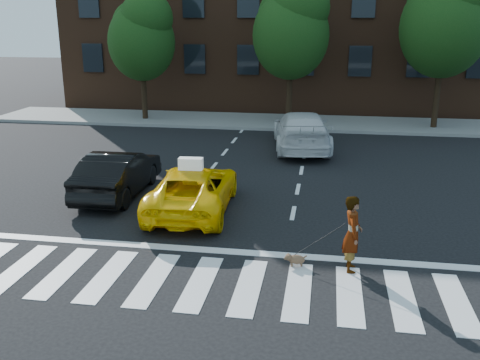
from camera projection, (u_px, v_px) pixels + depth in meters
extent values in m
plane|color=black|center=(200.00, 283.00, 10.93)|extent=(120.00, 120.00, 0.00)
cube|color=silver|center=(200.00, 283.00, 10.93)|extent=(13.00, 2.40, 0.01)
cube|color=silver|center=(216.00, 251.00, 12.44)|extent=(12.00, 0.30, 0.01)
cube|color=slate|center=(279.00, 122.00, 27.43)|extent=(30.00, 4.00, 0.15)
cube|color=#4E2D1C|center=(293.00, 4.00, 32.79)|extent=(26.00, 10.00, 12.00)
cylinder|color=black|center=(144.00, 90.00, 27.59)|extent=(0.28, 0.28, 3.25)
ellipsoid|color=#10380F|center=(141.00, 42.00, 26.89)|extent=(3.38, 3.38, 3.89)
sphere|color=#10380F|center=(147.00, 18.00, 26.30)|extent=(2.60, 2.60, 2.60)
sphere|color=#10380F|center=(136.00, 24.00, 26.94)|extent=(2.34, 2.34, 2.34)
cylinder|color=black|center=(289.00, 90.00, 26.39)|extent=(0.28, 0.28, 3.55)
ellipsoid|color=#10380F|center=(291.00, 35.00, 25.62)|extent=(3.69, 3.69, 4.25)
sphere|color=#10380F|center=(300.00, 7.00, 25.00)|extent=(2.84, 2.84, 2.84)
sphere|color=#10380F|center=(284.00, 15.00, 25.64)|extent=(2.56, 2.56, 2.56)
cylinder|color=black|center=(437.00, 90.00, 25.26)|extent=(0.28, 0.28, 3.85)
ellipsoid|color=#10380F|center=(444.00, 27.00, 24.43)|extent=(4.00, 4.00, 4.60)
sphere|color=#10380F|center=(437.00, 5.00, 24.43)|extent=(2.77, 2.77, 2.77)
imported|color=#FFC705|center=(193.00, 189.00, 14.90)|extent=(2.31, 4.60, 1.25)
imported|color=black|center=(118.00, 173.00, 16.20)|extent=(1.49, 4.16, 1.37)
imported|color=silver|center=(301.00, 131.00, 21.88)|extent=(2.83, 5.56, 1.55)
imported|color=#999999|center=(352.00, 234.00, 11.25)|extent=(0.44, 0.63, 1.67)
ellipsoid|color=olive|center=(297.00, 259.00, 11.63)|extent=(0.39, 0.26, 0.20)
sphere|color=olive|center=(288.00, 257.00, 11.61)|extent=(0.18, 0.18, 0.15)
sphere|color=olive|center=(286.00, 258.00, 11.61)|extent=(0.08, 0.08, 0.07)
cylinder|color=olive|center=(305.00, 257.00, 11.62)|extent=(0.11, 0.05, 0.09)
sphere|color=olive|center=(288.00, 254.00, 11.64)|extent=(0.06, 0.06, 0.05)
sphere|color=olive|center=(289.00, 256.00, 11.55)|extent=(0.06, 0.06, 0.05)
cylinder|color=olive|center=(292.00, 265.00, 11.62)|extent=(0.05, 0.05, 0.10)
cylinder|color=olive|center=(291.00, 263.00, 11.70)|extent=(0.05, 0.05, 0.10)
cylinder|color=olive|center=(302.00, 265.00, 11.62)|extent=(0.05, 0.05, 0.10)
cylinder|color=olive|center=(301.00, 263.00, 11.71)|extent=(0.05, 0.05, 0.10)
cube|color=white|center=(191.00, 164.00, 14.48)|extent=(0.66, 0.31, 0.32)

